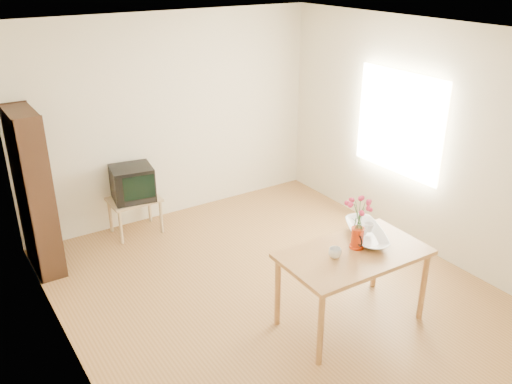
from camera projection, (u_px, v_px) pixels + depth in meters
room at (275, 173)px, 5.14m from camera, size 4.50×4.50×4.50m
table at (353, 260)px, 4.90m from camera, size 1.35×0.79×0.75m
tv_stand at (134, 204)px, 6.65m from camera, size 0.60×0.45×0.46m
bookshelf at (35, 198)px, 5.73m from camera, size 0.28×0.70×1.80m
pitcher at (357, 239)px, 4.91m from camera, size 0.13×0.20×0.20m
flowers at (359, 213)px, 4.80m from camera, size 0.23×0.23×0.32m
mug at (335, 253)px, 4.76m from camera, size 0.16×0.16×0.09m
bowl at (368, 216)px, 5.04m from camera, size 0.61×0.61×0.43m
teacup_a at (364, 222)px, 5.04m from camera, size 0.10×0.10×0.07m
teacup_b at (370, 218)px, 5.10m from camera, size 0.10×0.10×0.07m
television at (132, 182)px, 6.55m from camera, size 0.54×0.51×0.41m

